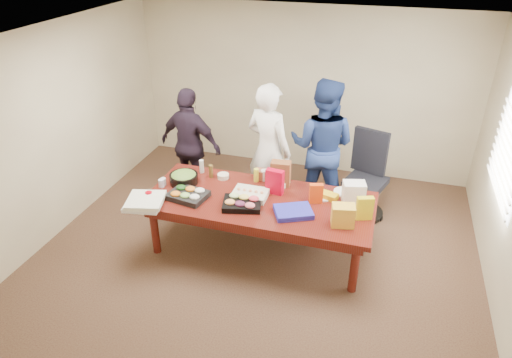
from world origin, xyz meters
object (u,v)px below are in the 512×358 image
(conference_table, at_px, (259,224))
(sheet_cake, at_px, (250,194))
(person_center, at_px, (269,150))
(person_right, at_px, (322,146))
(salad_bowl, at_px, (184,179))
(office_chair, at_px, (366,179))

(conference_table, height_order, sheet_cake, sheet_cake)
(person_center, height_order, person_right, person_right)
(person_center, relative_size, salad_bowl, 5.14)
(office_chair, relative_size, salad_bowl, 3.19)
(sheet_cake, bearing_deg, person_center, 90.97)
(person_center, bearing_deg, person_right, -136.28)
(conference_table, xyz_separation_m, office_chair, (1.21, 1.19, 0.22))
(person_center, bearing_deg, office_chair, -149.74)
(sheet_cake, bearing_deg, conference_table, -12.50)
(office_chair, xyz_separation_m, sheet_cake, (-1.34, -1.17, 0.19))
(person_right, height_order, salad_bowl, person_right)
(person_center, bearing_deg, conference_table, 119.64)
(office_chair, distance_m, person_right, 0.77)
(sheet_cake, distance_m, salad_bowl, 0.94)
(conference_table, relative_size, office_chair, 2.35)
(office_chair, height_order, person_right, person_right)
(conference_table, relative_size, salad_bowl, 7.48)
(person_center, distance_m, salad_bowl, 1.26)
(conference_table, bearing_deg, sheet_cake, 167.92)
(conference_table, height_order, salad_bowl, salad_bowl)
(office_chair, xyz_separation_m, person_center, (-1.36, -0.23, 0.37))
(conference_table, xyz_separation_m, salad_bowl, (-1.07, 0.12, 0.44))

